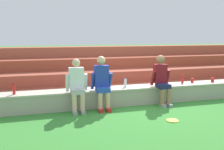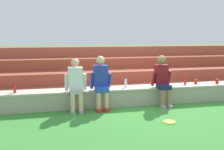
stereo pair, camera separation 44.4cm
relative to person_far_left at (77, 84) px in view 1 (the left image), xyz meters
The scene contains 12 objects.
ground_plane 1.94m from the person_far_left, ahead, with size 80.00×80.00×0.00m, color #388433.
stone_seating_wall 1.89m from the person_far_left, ahead, with size 8.81×0.56×0.47m.
brick_bleachers 3.12m from the person_far_left, 54.33° to the left, with size 12.26×2.98×1.42m.
person_far_left is the anchor object (origin of this frame).
person_left_of_center 0.63m from the person_far_left, ahead, with size 0.53×0.54×1.33m.
person_center 2.27m from the person_far_left, ahead, with size 0.51×0.60×1.32m.
water_bottle_mid_left 1.38m from the person_far_left, 13.06° to the left, with size 0.07×0.07×0.24m.
water_bottle_near_left 3.12m from the person_far_left, ahead, with size 0.07×0.07×0.24m.
water_bottle_near_right 1.47m from the person_far_left, behind, with size 0.07×0.07×0.27m.
plastic_cup_left_end 4.06m from the person_far_left, ahead, with size 0.09×0.09×0.13m, color red.
plastic_cup_middle 3.45m from the person_far_left, ahead, with size 0.08×0.08×0.13m, color red.
frisbee 2.36m from the person_far_left, 34.09° to the right, with size 0.26×0.26×0.02m, color yellow.
Camera 1 is at (-2.66, -5.95, 1.85)m, focal length 40.19 mm.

